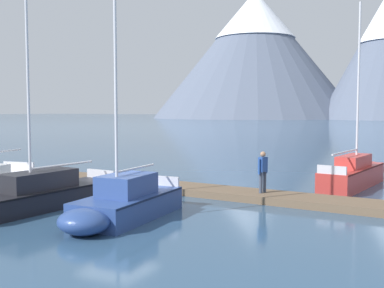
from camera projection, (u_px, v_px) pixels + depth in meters
name	position (u px, v px, depth m)	size (l,w,h in m)	color
ground_plane	(118.00, 206.00, 17.86)	(700.00, 700.00, 0.00)	#2D4C6B
mountain_west_summit	(255.00, 53.00, 219.13)	(95.15, 95.15, 59.06)	slate
dock	(171.00, 187.00, 21.36)	(26.95, 3.23, 0.30)	brown
sailboat_mid_dock_port	(30.00, 196.00, 16.96)	(2.16, 7.80, 7.89)	black
sailboat_mid_dock_starboard	(122.00, 203.00, 15.54)	(2.21, 5.50, 9.08)	navy
sailboat_far_berth	(356.00, 173.00, 22.61)	(2.23, 7.43, 8.76)	#B2332D
person_on_dock	(263.00, 169.00, 18.99)	(0.32, 0.57, 1.69)	#384256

